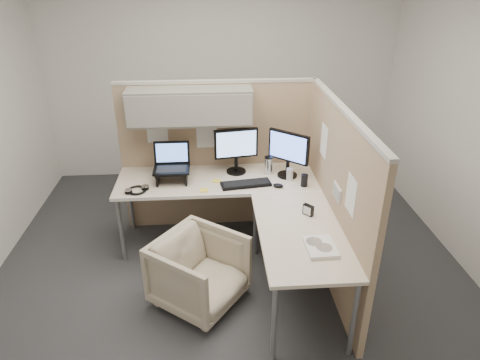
{
  "coord_description": "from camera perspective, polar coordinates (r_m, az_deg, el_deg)",
  "views": [
    {
      "loc": [
        -0.16,
        -3.29,
        2.63
      ],
      "look_at": [
        0.1,
        0.25,
        0.85
      ],
      "focal_mm": 32.0,
      "sensor_mm": 36.0,
      "label": 1
    }
  ],
  "objects": [
    {
      "name": "office_chair",
      "position": [
        3.7,
        -5.45,
        -11.7
      ],
      "size": [
        0.89,
        0.9,
        0.68
      ],
      "primitive_type": "imported",
      "rotation": [
        0.0,
        0.0,
        0.92
      ],
      "color": "#BAAF94",
      "rests_on": "ground"
    },
    {
      "name": "sticky_note_d",
      "position": [
        4.21,
        -3.15,
        -0.12
      ],
      "size": [
        0.09,
        0.09,
        0.01
      ],
      "primitive_type": "cube",
      "rotation": [
        0.0,
        0.0,
        -0.27
      ],
      "color": "yellow",
      "rests_on": "desk"
    },
    {
      "name": "partition_back",
      "position": [
        4.39,
        -4.69,
        6.14
      ],
      "size": [
        2.0,
        0.36,
        1.63
      ],
      "color": "tan",
      "rests_on": "ground"
    },
    {
      "name": "soda_can_green",
      "position": [
        4.14,
        8.57,
        -0.05
      ],
      "size": [
        0.07,
        0.07,
        0.12
      ],
      "primitive_type": "cylinder",
      "color": "black",
      "rests_on": "desk"
    },
    {
      "name": "laptop_station",
      "position": [
        4.22,
        -9.08,
        1.67
      ],
      "size": [
        0.35,
        0.3,
        0.36
      ],
      "color": "black",
      "rests_on": "desk"
    },
    {
      "name": "headphones",
      "position": [
        4.13,
        -13.57,
        -1.3
      ],
      "size": [
        0.24,
        0.24,
        0.03
      ],
      "rotation": [
        0.0,
        0.0,
        0.43
      ],
      "color": "black",
      "rests_on": "desk"
    },
    {
      "name": "monitor_right",
      "position": [
        4.23,
        6.47,
        3.91
      ],
      "size": [
        0.36,
        0.31,
        0.47
      ],
      "rotation": [
        0.0,
        0.0,
        -0.71
      ],
      "color": "black",
      "rests_on": "desk"
    },
    {
      "name": "sticky_note_a",
      "position": [
        4.05,
        -4.83,
        -1.36
      ],
      "size": [
        0.08,
        0.08,
        0.01
      ],
      "primitive_type": "cube",
      "rotation": [
        0.0,
        0.0,
        0.07
      ],
      "color": "yellow",
      "rests_on": "desk"
    },
    {
      "name": "monitor_left",
      "position": [
        4.29,
        -0.52,
        4.39
      ],
      "size": [
        0.44,
        0.2,
        0.47
      ],
      "rotation": [
        0.0,
        0.0,
        0.15
      ],
      "color": "black",
      "rests_on": "desk"
    },
    {
      "name": "mouse",
      "position": [
        4.11,
        5.11,
        -0.73
      ],
      "size": [
        0.12,
        0.1,
        0.04
      ],
      "primitive_type": "ellipsoid",
      "rotation": [
        0.0,
        0.0,
        -0.38
      ],
      "color": "black",
      "rests_on": "desk"
    },
    {
      "name": "desk_clock",
      "position": [
        3.68,
        9.08,
        -3.97
      ],
      "size": [
        0.09,
        0.09,
        0.09
      ],
      "rotation": [
        0.0,
        0.0,
        -0.84
      ],
      "color": "black",
      "rests_on": "desk"
    },
    {
      "name": "ground",
      "position": [
        4.21,
        -1.14,
        -11.99
      ],
      "size": [
        4.5,
        4.5,
        0.0
      ],
      "primitive_type": "plane",
      "color": "#2D2D31",
      "rests_on": "ground"
    },
    {
      "name": "soda_can_silver",
      "position": [
        4.24,
        6.64,
        0.78
      ],
      "size": [
        0.07,
        0.07,
        0.12
      ],
      "primitive_type": "cylinder",
      "color": "silver",
      "rests_on": "desk"
    },
    {
      "name": "desk",
      "position": [
        3.94,
        0.49,
        -2.92
      ],
      "size": [
        2.0,
        1.98,
        0.73
      ],
      "color": "beige",
      "rests_on": "ground"
    },
    {
      "name": "travel_mug",
      "position": [
        4.34,
        3.83,
        1.99
      ],
      "size": [
        0.09,
        0.09,
        0.18
      ],
      "color": "silver",
      "rests_on": "desk"
    },
    {
      "name": "paper_stack",
      "position": [
        3.29,
        10.69,
        -8.76
      ],
      "size": [
        0.23,
        0.29,
        0.03
      ],
      "rotation": [
        0.0,
        0.0,
        0.03
      ],
      "color": "white",
      "rests_on": "desk"
    },
    {
      "name": "partition_right",
      "position": [
        3.84,
        12.34,
        -2.15
      ],
      "size": [
        0.07,
        2.03,
        1.63
      ],
      "color": "tan",
      "rests_on": "ground"
    },
    {
      "name": "keyboard",
      "position": [
        4.13,
        0.79,
        -0.54
      ],
      "size": [
        0.5,
        0.23,
        0.02
      ],
      "primitive_type": "cube",
      "rotation": [
        0.0,
        0.0,
        0.14
      ],
      "color": "black",
      "rests_on": "desk"
    }
  ]
}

